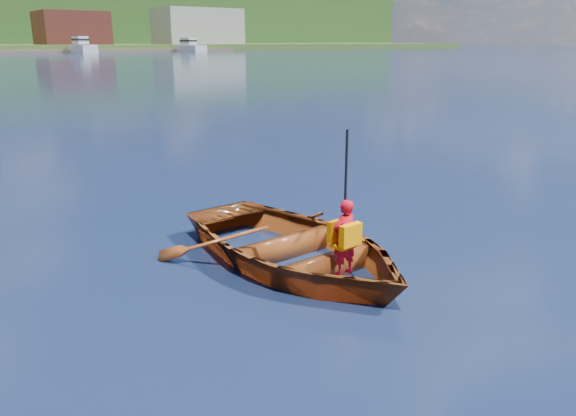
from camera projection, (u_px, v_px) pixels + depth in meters
ground at (200, 264)px, 8.28m from camera, size 600.00×600.00×0.00m
rowboat at (293, 246)px, 8.19m from camera, size 3.25×4.39×0.88m
child_paddler at (344, 237)px, 7.51m from camera, size 0.40×0.36×1.95m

